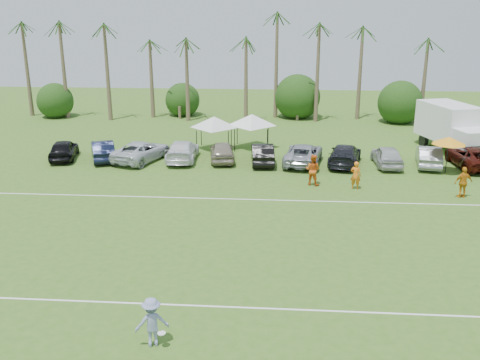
{
  "coord_description": "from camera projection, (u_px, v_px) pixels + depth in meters",
  "views": [
    {
      "loc": [
        4.19,
        -15.59,
        10.65
      ],
      "look_at": [
        2.08,
        12.73,
        1.6
      ],
      "focal_mm": 40.0,
      "sensor_mm": 36.0,
      "label": 1
    }
  ],
  "objects": [
    {
      "name": "canopy_tent_left",
      "position": [
        214.0,
        116.0,
        41.96
      ],
      "size": [
        3.85,
        3.85,
        3.12
      ],
      "color": "black",
      "rests_on": "ground"
    },
    {
      "name": "box_truck",
      "position": [
        454.0,
        127.0,
        41.43
      ],
      "size": [
        4.57,
        7.56,
        3.66
      ],
      "rotation": [
        0.0,
        0.0,
        0.29
      ],
      "color": "white",
      "rests_on": "ground"
    },
    {
      "name": "parked_car_4",
      "position": [
        222.0,
        151.0,
        39.32
      ],
      "size": [
        2.31,
        4.51,
        1.47
      ],
      "primitive_type": "imported",
      "rotation": [
        0.0,
        0.0,
        3.28
      ],
      "color": "gray",
      "rests_on": "ground"
    },
    {
      "name": "parked_car_6",
      "position": [
        303.0,
        154.0,
        38.55
      ],
      "size": [
        3.21,
        5.59,
        1.47
      ],
      "primitive_type": "imported",
      "rotation": [
        0.0,
        0.0,
        2.99
      ],
      "color": "#999DA7",
      "rests_on": "ground"
    },
    {
      "name": "bush_tree_0",
      "position": [
        59.0,
        98.0,
        56.2
      ],
      "size": [
        4.0,
        4.0,
        4.0
      ],
      "color": "brown",
      "rests_on": "ground"
    },
    {
      "name": "market_umbrella",
      "position": [
        449.0,
        141.0,
        35.9
      ],
      "size": [
        2.28,
        2.28,
        2.54
      ],
      "color": "black",
      "rests_on": "ground"
    },
    {
      "name": "parked_car_10",
      "position": [
        472.0,
        157.0,
        37.76
      ],
      "size": [
        2.76,
        5.43,
        1.47
      ],
      "primitive_type": "imported",
      "rotation": [
        0.0,
        0.0,
        3.2
      ],
      "color": "#411009",
      "rests_on": "ground"
    },
    {
      "name": "bush_tree_2",
      "position": [
        297.0,
        101.0,
        54.42
      ],
      "size": [
        4.0,
        4.0,
        4.0
      ],
      "color": "brown",
      "rests_on": "ground"
    },
    {
      "name": "bush_tree_1",
      "position": [
        181.0,
        100.0,
        55.27
      ],
      "size": [
        4.0,
        4.0,
        4.0
      ],
      "color": "brown",
      "rests_on": "ground"
    },
    {
      "name": "palm_tree_7",
      "position": [
        322.0,
        17.0,
        50.82
      ],
      "size": [
        2.4,
        2.4,
        11.9
      ],
      "color": "brown",
      "rests_on": "ground"
    },
    {
      "name": "parked_car_3",
      "position": [
        182.0,
        151.0,
        39.51
      ],
      "size": [
        2.25,
        5.14,
        1.47
      ],
      "primitive_type": "imported",
      "rotation": [
        0.0,
        0.0,
        3.18
      ],
      "color": "white",
      "rests_on": "ground"
    },
    {
      "name": "field_lines",
      "position": [
        190.0,
        240.0,
        25.94
      ],
      "size": [
        80.0,
        12.1,
        0.01
      ],
      "color": "white",
      "rests_on": "ground"
    },
    {
      "name": "sideline_player_b",
      "position": [
        313.0,
        170.0,
        33.83
      ],
      "size": [
        1.19,
        1.08,
        1.99
      ],
      "primitive_type": "imported",
      "rotation": [
        0.0,
        0.0,
        2.73
      ],
      "color": "orange",
      "rests_on": "ground"
    },
    {
      "name": "sideline_player_c",
      "position": [
        463.0,
        182.0,
        31.54
      ],
      "size": [
        1.18,
        0.7,
        1.88
      ],
      "primitive_type": "imported",
      "rotation": [
        0.0,
        0.0,
        3.37
      ],
      "color": "orange",
      "rests_on": "ground"
    },
    {
      "name": "palm_tree_9",
      "position": [
        427.0,
        35.0,
        50.63
      ],
      "size": [
        2.4,
        2.4,
        9.9
      ],
      "color": "brown",
      "rests_on": "ground"
    },
    {
      "name": "palm_tree_8",
      "position": [
        373.0,
        45.0,
        51.25
      ],
      "size": [
        2.4,
        2.4,
        8.9
      ],
      "color": "brown",
      "rests_on": "ground"
    },
    {
      "name": "bush_tree_3",
      "position": [
        397.0,
        102.0,
        53.72
      ],
      "size": [
        4.0,
        4.0,
        4.0
      ],
      "color": "brown",
      "rests_on": "ground"
    },
    {
      "name": "palm_tree_0",
      "position": [
        20.0,
        43.0,
        53.73
      ],
      "size": [
        2.4,
        2.4,
        8.9
      ],
      "color": "brown",
      "rests_on": "ground"
    },
    {
      "name": "sideline_player_a",
      "position": [
        356.0,
        175.0,
        33.08
      ],
      "size": [
        0.74,
        0.6,
        1.77
      ],
      "primitive_type": "imported",
      "rotation": [
        0.0,
        0.0,
        2.84
      ],
      "color": "orange",
      "rests_on": "ground"
    },
    {
      "name": "frisbee_player",
      "position": [
        152.0,
        322.0,
        17.55
      ],
      "size": [
        1.27,
        0.99,
        1.73
      ],
      "rotation": [
        0.0,
        0.0,
        3.5
      ],
      "color": "#828DB9",
      "rests_on": "ground"
    },
    {
      "name": "parked_car_5",
      "position": [
        262.0,
        153.0,
        38.76
      ],
      "size": [
        1.91,
        4.57,
        1.47
      ],
      "primitive_type": "imported",
      "rotation": [
        0.0,
        0.0,
        3.22
      ],
      "color": "black",
      "rests_on": "ground"
    },
    {
      "name": "parked_car_2",
      "position": [
        142.0,
        151.0,
        39.37
      ],
      "size": [
        4.03,
        5.79,
        1.47
      ],
      "primitive_type": "imported",
      "rotation": [
        0.0,
        0.0,
        2.81
      ],
      "color": "silver",
      "rests_on": "ground"
    },
    {
      "name": "palm_tree_4",
      "position": [
        197.0,
        44.0,
        52.46
      ],
      "size": [
        2.4,
        2.4,
        8.9
      ],
      "color": "brown",
      "rests_on": "ground"
    },
    {
      "name": "palm_tree_1",
      "position": [
        68.0,
        34.0,
        53.11
      ],
      "size": [
        2.4,
        2.4,
        9.9
      ],
      "color": "brown",
      "rests_on": "ground"
    },
    {
      "name": "parked_car_7",
      "position": [
        345.0,
        155.0,
        38.39
      ],
      "size": [
        3.07,
        5.38,
        1.47
      ],
      "primitive_type": "imported",
      "rotation": [
        0.0,
        0.0,
        2.93
      ],
      "color": "black",
      "rests_on": "ground"
    },
    {
      "name": "ground",
      "position": [
        152.0,
        335.0,
        18.34
      ],
      "size": [
        120.0,
        120.0,
        0.0
      ],
      "primitive_type": "plane",
      "color": "#3A5F1C",
      "rests_on": "ground"
    },
    {
      "name": "parked_car_8",
      "position": [
        387.0,
        156.0,
        38.08
      ],
      "size": [
        1.81,
        4.34,
        1.47
      ],
      "primitive_type": "imported",
      "rotation": [
        0.0,
        0.0,
        3.16
      ],
      "color": "#B7B7B7",
      "rests_on": "ground"
    },
    {
      "name": "palm_tree_5",
      "position": [
        238.0,
        35.0,
        51.91
      ],
      "size": [
        2.4,
        2.4,
        9.9
      ],
      "color": "brown",
      "rests_on": "ground"
    },
    {
      "name": "parked_car_9",
      "position": [
        429.0,
        156.0,
        38.05
      ],
      "size": [
        2.31,
        4.66,
        1.47
      ],
      "primitive_type": "imported",
      "rotation": [
        0.0,
        0.0,
        2.97
      ],
      "color": "gray",
      "rests_on": "ground"
    },
    {
      "name": "palm_tree_3",
      "position": [
        156.0,
        16.0,
        51.96
      ],
      "size": [
        2.4,
        2.4,
        11.9
      ],
      "color": "brown",
      "rests_on": "ground"
    },
    {
      "name": "parked_car_1",
      "position": [
        103.0,
        150.0,
        39.65
      ],
      "size": [
        3.12,
        4.72,
        1.47
      ],
      "primitive_type": "imported",
      "rotation": [
        0.0,
        0.0,
        3.53
      ],
      "color": "black",
      "rests_on": "ground"
    },
    {
      "name": "palm_tree_6",
      "position": [
        279.0,
        26.0,
        51.36
      ],
      "size": [
        2.4,
        2.4,
        10.9
      ],
      "color": "brown",
      "rests_on": "ground"
    },
    {
      "name": "parked_car_0",
      "position": [
        64.0,
        149.0,
        39.83
      ],
      "size": [
        2.6,
        4.58,
        1.47
      ],
      "primitive_type": "imported",
      "rotation": [
        0.0,
        0.0,
        3.35
      ],
      "color": "black",
      "rests_on": "ground"
    },
    {
      "name": "canopy_tent_right",
      "position": [
        252.0,
        114.0,
        42.39
      ],
      "size": [
        3.98,
        3.98,
        3.23
      ],
      "color": "black",
      "rests_on": "ground"
    },
    {
      "name": "palm_tree_2",
      "position": [
        116.0,
        25.0,
        52.5
      ],
      "size": [
        2.4,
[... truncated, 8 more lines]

